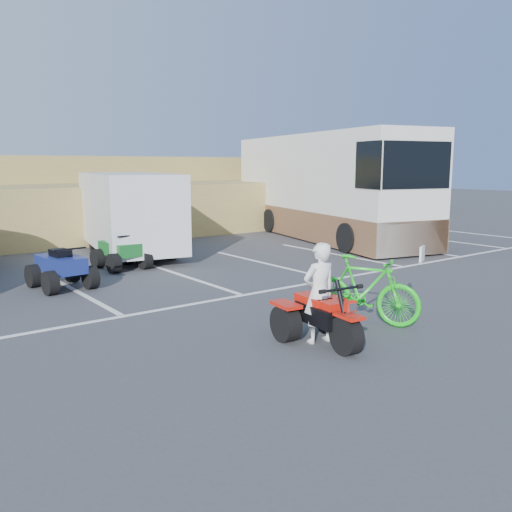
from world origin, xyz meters
TOP-DOWN VIEW (x-y plane):
  - ground at (0.00, 0.00)m, footprint 100.00×100.00m
  - parking_stripes at (0.87, 4.07)m, footprint 28.00×5.16m
  - grass_embankment at (0.00, 15.48)m, footprint 40.00×8.50m
  - red_trike_atv at (-0.85, -0.94)m, footprint 1.33×1.66m
  - rider at (-0.83, -0.79)m, footprint 0.62×0.45m
  - green_dirt_bike at (0.51, -0.51)m, footprint 1.34×2.04m
  - cargo_trailer at (0.30, 8.75)m, footprint 3.12×5.63m
  - rv_motorhome at (8.02, 8.25)m, footprint 5.12×10.84m
  - quad_atv_blue at (-2.84, 5.42)m, footprint 1.25×1.59m
  - quad_atv_green at (-0.84, 6.82)m, footprint 1.19×1.54m

SIDE VIEW (x-z plane):
  - ground at x=0.00m, z-range 0.00..0.00m
  - red_trike_atv at x=-0.85m, z-range -0.50..0.50m
  - quad_atv_blue at x=-2.84m, z-range -0.49..0.49m
  - quad_atv_green at x=-0.84m, z-range -0.48..0.48m
  - parking_stripes at x=0.87m, z-range 0.00..0.01m
  - green_dirt_bike at x=0.51m, z-range 0.00..1.19m
  - rider at x=-0.83m, z-range 0.00..1.58m
  - cargo_trailer at x=0.30m, z-range 0.10..2.58m
  - grass_embankment at x=0.00m, z-range -0.13..2.97m
  - rv_motorhome at x=8.02m, z-range -0.25..3.53m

